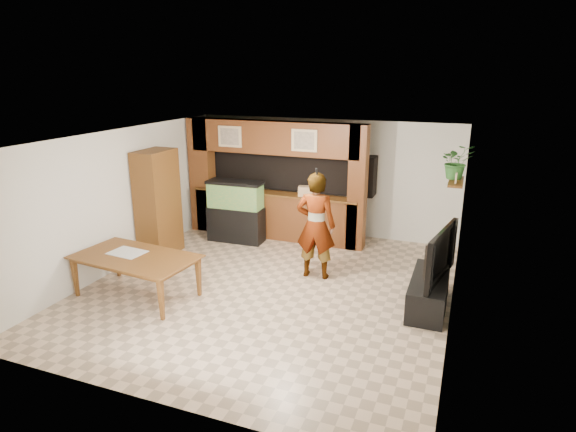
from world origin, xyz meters
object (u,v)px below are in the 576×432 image
at_px(aquarium, 236,212).
at_px(person, 316,226).
at_px(dining_table, 135,277).
at_px(television, 432,253).
at_px(pantry_cabinet, 158,203).

bearing_deg(aquarium, person, -30.52).
relative_size(aquarium, person, 0.69).
bearing_deg(person, dining_table, 31.66).
xyz_separation_m(television, dining_table, (-4.57, -1.37, -0.56)).
distance_m(aquarium, dining_table, 3.10).
bearing_deg(dining_table, television, 22.23).
relative_size(television, dining_table, 0.71).
xyz_separation_m(pantry_cabinet, television, (5.35, -0.45, -0.16)).
xyz_separation_m(aquarium, person, (2.21, -1.21, 0.31)).
relative_size(aquarium, dining_table, 0.67).
bearing_deg(dining_table, aquarium, 89.80).
height_order(television, person, person).
height_order(person, dining_table, person).
relative_size(person, dining_table, 0.96).
xyz_separation_m(person, dining_table, (-2.52, -1.86, -0.62)).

